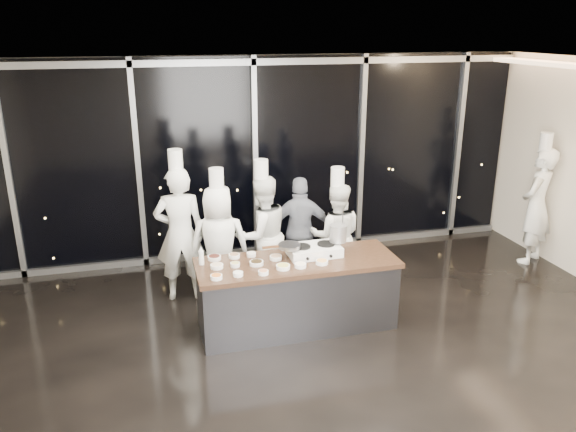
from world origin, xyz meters
The scene contains 15 objects.
ground centered at (0.00, 0.00, 0.00)m, with size 9.00×9.00×0.00m, color black.
room_shell centered at (0.18, 0.00, 2.25)m, with size 9.02×7.02×3.21m.
window_wall centered at (0.00, 3.43, 1.60)m, with size 8.90×0.11×3.20m.
demo_counter centered at (0.00, 0.90, 0.45)m, with size 2.46×0.86×0.90m.
stove centered at (0.25, 1.02, 0.96)m, with size 0.66×0.43×0.14m.
frying_pan centered at (-0.08, 0.99, 1.06)m, with size 0.48×0.28×0.05m.
stock_pot centered at (0.57, 1.05, 1.15)m, with size 0.22×0.22×0.22m, color #ACACAE.
prep_bowls centered at (-0.49, 0.88, 0.93)m, with size 1.43×0.71×0.05m.
squeeze_bottle centered at (-1.14, 1.08, 1.01)m, with size 0.06×0.06×0.23m.
chef_far_left centered at (-1.31, 2.08, 0.95)m, with size 0.73×0.52×2.10m.
chef_left centered at (-0.82, 1.85, 0.84)m, with size 0.88×0.64×1.88m.
chef_center centered at (-0.20, 2.01, 0.86)m, with size 0.98×0.86×1.92m.
guest centered at (0.41, 2.17, 0.80)m, with size 1.00×0.59×1.59m.
chef_right centered at (0.85, 1.90, 0.79)m, with size 0.89×0.78×1.78m.
chef_side centered at (4.20, 1.96, 0.95)m, with size 0.81×0.74×2.09m.
Camera 1 is at (-1.70, -5.16, 3.61)m, focal length 35.00 mm.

